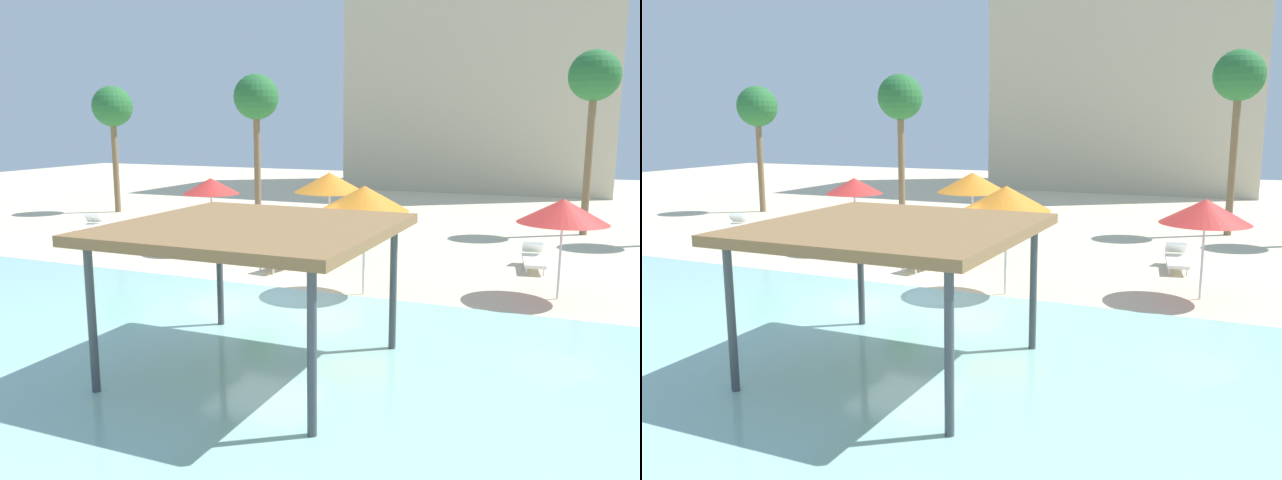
% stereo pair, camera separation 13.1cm
% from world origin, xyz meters
% --- Properties ---
extents(ground_plane, '(80.00, 80.00, 0.00)m').
position_xyz_m(ground_plane, '(0.00, 0.00, 0.00)').
color(ground_plane, beige).
extents(lagoon_water, '(44.00, 13.50, 0.04)m').
position_xyz_m(lagoon_water, '(0.00, -5.25, 0.02)').
color(lagoon_water, '#99D1C6').
rests_on(lagoon_water, ground).
extents(shade_pavilion, '(4.56, 4.56, 2.66)m').
position_xyz_m(shade_pavilion, '(1.75, -3.76, 2.51)').
color(shade_pavilion, '#42474C').
rests_on(shade_pavilion, ground).
extents(beach_umbrella_orange_0, '(2.26, 2.26, 2.80)m').
position_xyz_m(beach_umbrella_orange_0, '(1.80, 1.85, 2.48)').
color(beach_umbrella_orange_0, silver).
rests_on(beach_umbrella_orange_0, ground).
extents(beach_umbrella_orange_1, '(2.26, 2.26, 2.78)m').
position_xyz_m(beach_umbrella_orange_1, '(-0.67, 5.57, 2.46)').
color(beach_umbrella_orange_1, silver).
rests_on(beach_umbrella_orange_1, ground).
extents(beach_umbrella_red_3, '(1.91, 1.91, 2.50)m').
position_xyz_m(beach_umbrella_red_3, '(-4.75, 5.05, 2.23)').
color(beach_umbrella_red_3, silver).
rests_on(beach_umbrella_red_3, ground).
extents(beach_umbrella_red_4, '(2.20, 2.20, 2.53)m').
position_xyz_m(beach_umbrella_red_4, '(6.42, 3.32, 2.22)').
color(beach_umbrella_red_4, silver).
rests_on(beach_umbrella_red_4, ground).
extents(lounge_chair_0, '(1.35, 1.97, 0.74)m').
position_xyz_m(lounge_chair_0, '(-11.06, 6.12, 0.33)').
color(lounge_chair_0, white).
rests_on(lounge_chair_0, ground).
extents(lounge_chair_1, '(0.93, 1.97, 0.74)m').
position_xyz_m(lounge_chair_1, '(-1.38, 3.76, 0.33)').
color(lounge_chair_1, white).
rests_on(lounge_chair_1, ground).
extents(lounge_chair_3, '(1.06, 1.99, 0.74)m').
position_xyz_m(lounge_chair_3, '(-5.44, 6.35, 0.33)').
color(lounge_chair_3, white).
rests_on(lounge_chair_3, ground).
extents(lounge_chair_5, '(0.88, 1.97, 0.74)m').
position_xyz_m(lounge_chair_5, '(5.54, 6.63, 0.33)').
color(lounge_chair_5, white).
rests_on(lounge_chair_5, ground).
extents(palm_tree_0, '(1.90, 1.90, 5.99)m').
position_xyz_m(palm_tree_0, '(-14.23, 11.54, 4.90)').
color(palm_tree_0, brown).
rests_on(palm_tree_0, ground).
extents(palm_tree_1, '(1.90, 1.90, 6.31)m').
position_xyz_m(palm_tree_1, '(-6.24, 11.06, 5.21)').
color(palm_tree_1, brown).
rests_on(palm_tree_1, ground).
extents(palm_tree_2, '(1.90, 1.90, 7.00)m').
position_xyz_m(palm_tree_2, '(6.79, 13.52, 5.86)').
color(palm_tree_2, brown).
rests_on(palm_tree_2, ground).
extents(hotel_block_0, '(16.14, 9.32, 18.69)m').
position_xyz_m(hotel_block_0, '(-0.01, 30.72, 9.35)').
color(hotel_block_0, beige).
rests_on(hotel_block_0, ground).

